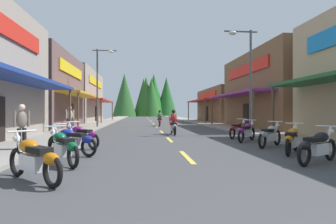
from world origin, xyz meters
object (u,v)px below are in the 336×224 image
object	(u,v)px
streetlamp_left	(101,77)
pedestrian_strolling	(22,124)
motorcycle_parked_right_4	(247,131)
motorcycle_parked_right_5	(238,129)
motorcycle_parked_right_2	(292,139)
motorcycle_parked_left_0	(34,158)
rider_cruising_trailing	(160,119)
pedestrian_waiting	(70,117)
motorcycle_parked_left_1	(63,147)
motorcycle_parked_right_1	(318,146)
pedestrian_by_shop	(68,116)
motorcycle_parked_left_2	(72,140)
motorcycle_parked_left_3	(81,136)
rider_cruising_lead	(173,124)
streetlamp_right	(246,67)
motorcycle_parked_right_3	(270,135)

from	to	relation	value
streetlamp_left	pedestrian_strolling	distance (m)	14.07
motorcycle_parked_right_4	motorcycle_parked_right_5	world-z (taller)	same
motorcycle_parked_right_2	motorcycle_parked_left_0	bearing A→B (deg)	151.18
rider_cruising_trailing	pedestrian_waiting	bearing A→B (deg)	145.47
motorcycle_parked_right_5	pedestrian_strolling	distance (m)	10.29
motorcycle_parked_left_1	pedestrian_strolling	world-z (taller)	pedestrian_strolling
motorcycle_parked_right_1	pedestrian_strolling	world-z (taller)	pedestrian_strolling
motorcycle_parked_right_5	pedestrian_by_shop	bearing A→B (deg)	98.98
motorcycle_parked_left_2	rider_cruising_trailing	size ratio (longest dim) A/B	0.88
motorcycle_parked_left_3	motorcycle_parked_right_4	bearing A→B (deg)	-127.21
streetlamp_left	pedestrian_waiting	world-z (taller)	streetlamp_left
motorcycle_parked_right_4	motorcycle_parked_left_1	world-z (taller)	same
streetlamp_left	motorcycle_parked_right_4	size ratio (longest dim) A/B	4.12
motorcycle_parked_left_2	rider_cruising_lead	distance (m)	8.55
rider_cruising_trailing	motorcycle_parked_left_3	bearing A→B (deg)	169.58
pedestrian_waiting	pedestrian_strolling	distance (m)	8.26
motorcycle_parked_right_4	streetlamp_right	bearing A→B (deg)	20.48
motorcycle_parked_left_0	motorcycle_parked_left_2	distance (m)	3.34
streetlamp_left	pedestrian_strolling	world-z (taller)	streetlamp_left
motorcycle_parked_right_1	motorcycle_parked_left_3	distance (m)	8.18
motorcycle_parked_left_1	pedestrian_by_shop	bearing A→B (deg)	-21.67
motorcycle_parked_right_4	rider_cruising_trailing	bearing A→B (deg)	55.52
motorcycle_parked_right_3	motorcycle_parked_left_1	bearing A→B (deg)	160.09
pedestrian_by_shop	motorcycle_parked_right_4	bearing A→B (deg)	-112.60
motorcycle_parked_left_2	rider_cruising_trailing	bearing A→B (deg)	-72.02
streetlamp_left	streetlamp_right	xyz separation A→B (m)	(9.78, -7.92, -0.24)
motorcycle_parked_right_4	motorcycle_parked_left_0	bearing A→B (deg)	174.72
motorcycle_parked_right_3	motorcycle_parked_right_4	bearing A→B (deg)	53.92
streetlamp_left	pedestrian_strolling	bearing A→B (deg)	-92.95
rider_cruising_trailing	motorcycle_parked_right_5	bearing A→B (deg)	-159.04
motorcycle_parked_left_3	rider_cruising_trailing	distance (m)	15.67
rider_cruising_lead	pedestrian_waiting	xyz separation A→B (m)	(-6.64, 1.61, 0.40)
streetlamp_left	motorcycle_parked_left_0	world-z (taller)	streetlamp_left
pedestrian_waiting	rider_cruising_trailing	bearing A→B (deg)	101.15
motorcycle_parked_right_1	motorcycle_parked_left_0	size ratio (longest dim) A/B	1.18
motorcycle_parked_left_2	pedestrian_waiting	world-z (taller)	pedestrian_waiting
motorcycle_parked_right_3	motorcycle_parked_left_0	size ratio (longest dim) A/B	1.04
motorcycle_parked_left_0	pedestrian_waiting	world-z (taller)	pedestrian_waiting
motorcycle_parked_right_1	motorcycle_parked_left_2	world-z (taller)	same
streetlamp_left	pedestrian_strolling	size ratio (longest dim) A/B	4.00
streetlamp_left	motorcycle_parked_right_5	world-z (taller)	streetlamp_left
motorcycle_parked_right_3	pedestrian_waiting	world-z (taller)	pedestrian_waiting
motorcycle_parked_left_2	pedestrian_by_shop	distance (m)	12.93
motorcycle_parked_right_5	motorcycle_parked_left_3	distance (m)	8.22
motorcycle_parked_left_3	pedestrian_by_shop	bearing A→B (deg)	-31.88
motorcycle_parked_left_1	rider_cruising_trailing	size ratio (longest dim) A/B	0.84
streetlamp_left	motorcycle_parked_left_1	bearing A→B (deg)	-85.24
motorcycle_parked_left_0	motorcycle_parked_right_2	bearing A→B (deg)	-114.56
rider_cruising_lead	rider_cruising_trailing	world-z (taller)	same
streetlamp_right	rider_cruising_lead	world-z (taller)	streetlamp_right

